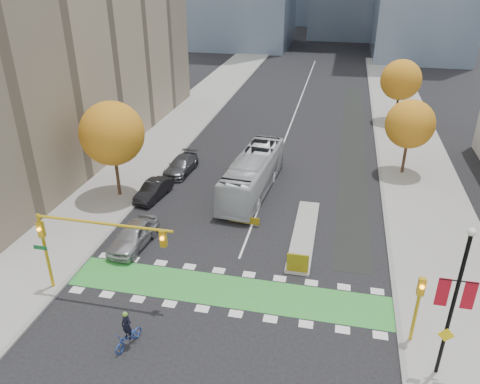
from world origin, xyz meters
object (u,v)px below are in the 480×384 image
at_px(traffic_signal_west, 82,237).
at_px(traffic_signal_east, 418,301).
at_px(parked_car_a, 133,235).
at_px(cyclist, 128,335).
at_px(tree_east_far, 401,80).
at_px(parked_car_b, 154,190).
at_px(banner_lamppost, 455,299).
at_px(bus, 253,174).
at_px(hazard_board, 298,263).
at_px(tree_east_near, 410,124).
at_px(parked_car_c, 181,165).
at_px(tree_west, 112,133).

height_order(traffic_signal_west, traffic_signal_east, traffic_signal_west).
height_order(traffic_signal_west, parked_car_a, traffic_signal_west).
bearing_deg(cyclist, traffic_signal_east, 30.99).
bearing_deg(parked_car_a, tree_east_far, 63.41).
height_order(tree_east_far, parked_car_b, tree_east_far).
height_order(banner_lamppost, parked_car_b, banner_lamppost).
bearing_deg(bus, hazard_board, -60.75).
height_order(traffic_signal_east, cyclist, traffic_signal_east).
bearing_deg(traffic_signal_east, tree_east_near, 86.19).
bearing_deg(banner_lamppost, traffic_signal_east, 116.61).
xyz_separation_m(traffic_signal_west, parked_car_c, (-0.49, 18.30, -3.30)).
height_order(hazard_board, parked_car_c, parked_car_c).
height_order(tree_east_near, cyclist, tree_east_near).
height_order(hazard_board, tree_east_far, tree_east_far).
xyz_separation_m(tree_east_far, cyclist, (-16.41, -41.97, -4.49)).
height_order(parked_car_a, parked_car_c, parked_car_a).
xyz_separation_m(cyclist, parked_car_b, (-5.09, 16.25, -0.02)).
xyz_separation_m(tree_west, banner_lamppost, (23.50, -14.50, -1.01)).
xyz_separation_m(tree_east_far, parked_car_b, (-21.50, -25.73, -4.51)).
height_order(bus, parked_car_b, bus).
xyz_separation_m(hazard_board, bus, (-5.07, 11.07, 0.88)).
bearing_deg(parked_car_b, tree_east_near, 32.72).
height_order(tree_east_near, parked_car_b, tree_east_near).
xyz_separation_m(tree_west, tree_east_near, (24.00, 10.00, -0.75)).
bearing_deg(hazard_board, tree_east_near, 65.80).
distance_m(banner_lamppost, bus, 21.97).
bearing_deg(traffic_signal_east, tree_east_far, 87.03).
relative_size(traffic_signal_west, bus, 0.71).
relative_size(banner_lamppost, parked_car_c, 1.64).
relative_size(traffic_signal_west, cyclist, 3.79).
distance_m(tree_west, parked_car_b, 5.74).
distance_m(traffic_signal_east, parked_car_b, 23.40).
height_order(tree_east_far, banner_lamppost, banner_lamppost).
relative_size(traffic_signal_west, parked_car_a, 1.72).
bearing_deg(parked_car_c, traffic_signal_west, -84.35).
bearing_deg(traffic_signal_west, parked_car_c, 91.55).
relative_size(banner_lamppost, parked_car_a, 1.67).
height_order(traffic_signal_west, bus, traffic_signal_west).
xyz_separation_m(tree_west, parked_car_c, (3.58, 5.79, -4.88)).
xyz_separation_m(parked_car_b, parked_car_c, (0.58, 5.51, 0.01)).
bearing_deg(tree_west, banner_lamppost, -31.68).
relative_size(tree_east_near, traffic_signal_east, 1.73).
height_order(tree_west, tree_east_near, tree_west).
bearing_deg(tree_east_near, hazard_board, -114.20).
bearing_deg(tree_east_far, traffic_signal_west, -117.95).
bearing_deg(traffic_signal_east, banner_lamppost, -63.39).
relative_size(cyclist, parked_car_c, 0.44).
bearing_deg(banner_lamppost, cyclist, -174.55).
distance_m(tree_east_far, parked_car_c, 29.44).
relative_size(tree_east_far, traffic_signal_west, 0.90).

